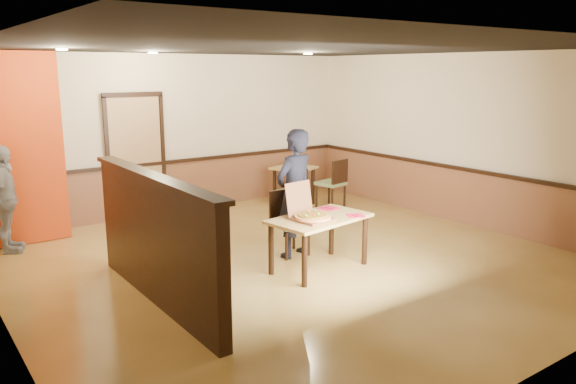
# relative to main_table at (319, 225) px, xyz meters

# --- Properties ---
(floor) EXTENTS (7.00, 7.00, 0.00)m
(floor) POSITION_rel_main_table_xyz_m (-0.11, 0.42, -0.59)
(floor) COLOR tan
(floor) RESTS_ON ground
(ceiling) EXTENTS (7.00, 7.00, 0.00)m
(ceiling) POSITION_rel_main_table_xyz_m (-0.11, 0.42, 2.21)
(ceiling) COLOR black
(ceiling) RESTS_ON wall_back
(wall_back) EXTENTS (7.00, 0.00, 7.00)m
(wall_back) POSITION_rel_main_table_xyz_m (-0.11, 3.92, 0.81)
(wall_back) COLOR beige
(wall_back) RESTS_ON floor
(wall_right) EXTENTS (0.00, 7.00, 7.00)m
(wall_right) POSITION_rel_main_table_xyz_m (3.39, 0.42, 0.81)
(wall_right) COLOR beige
(wall_right) RESTS_ON floor
(wainscot_back) EXTENTS (7.00, 0.04, 0.90)m
(wainscot_back) POSITION_rel_main_table_xyz_m (-0.11, 3.89, -0.14)
(wainscot_back) COLOR brown
(wainscot_back) RESTS_ON floor
(chair_rail_back) EXTENTS (7.00, 0.06, 0.06)m
(chair_rail_back) POSITION_rel_main_table_xyz_m (-0.11, 3.87, 0.33)
(chair_rail_back) COLOR black
(chair_rail_back) RESTS_ON wall_back
(wainscot_right) EXTENTS (0.04, 7.00, 0.90)m
(wainscot_right) POSITION_rel_main_table_xyz_m (3.36, 0.42, -0.14)
(wainscot_right) COLOR brown
(wainscot_right) RESTS_ON floor
(chair_rail_right) EXTENTS (0.06, 7.00, 0.06)m
(chair_rail_right) POSITION_rel_main_table_xyz_m (3.34, 0.42, 0.33)
(chair_rail_right) COLOR black
(chair_rail_right) RESTS_ON wall_right
(back_door) EXTENTS (0.90, 0.06, 2.10)m
(back_door) POSITION_rel_main_table_xyz_m (-0.91, 3.88, 0.46)
(back_door) COLOR tan
(back_door) RESTS_ON wall_back
(booth_partition) EXTENTS (0.20, 3.10, 1.44)m
(booth_partition) POSITION_rel_main_table_xyz_m (-2.11, 0.22, 0.15)
(booth_partition) COLOR black
(booth_partition) RESTS_ON floor
(red_accent_panel) EXTENTS (1.60, 0.20, 2.78)m
(red_accent_panel) POSITION_rel_main_table_xyz_m (-3.01, 3.42, 0.81)
(red_accent_panel) COLOR #C3390D
(red_accent_panel) RESTS_ON floor
(spot_a) EXTENTS (0.14, 0.14, 0.02)m
(spot_a) POSITION_rel_main_table_xyz_m (-2.41, 2.22, 2.19)
(spot_a) COLOR beige
(spot_a) RESTS_ON ceiling
(spot_b) EXTENTS (0.14, 0.14, 0.02)m
(spot_b) POSITION_rel_main_table_xyz_m (-0.91, 2.92, 2.19)
(spot_b) COLOR beige
(spot_b) RESTS_ON ceiling
(spot_c) EXTENTS (0.14, 0.14, 0.02)m
(spot_c) POSITION_rel_main_table_xyz_m (1.29, 1.92, 2.19)
(spot_c) COLOR beige
(spot_c) RESTS_ON ceiling
(main_table) EXTENTS (1.39, 0.92, 0.70)m
(main_table) POSITION_rel_main_table_xyz_m (0.00, 0.00, 0.00)
(main_table) COLOR tan
(main_table) RESTS_ON floor
(diner_chair) EXTENTS (0.46, 0.46, 0.89)m
(diner_chair) POSITION_rel_main_table_xyz_m (0.05, 0.76, -0.10)
(diner_chair) COLOR olive
(diner_chair) RESTS_ON floor
(side_chair_left) EXTENTS (0.44, 0.44, 0.83)m
(side_chair_left) POSITION_rel_main_table_xyz_m (1.39, 2.43, -0.14)
(side_chair_left) COLOR olive
(side_chair_left) RESTS_ON floor
(side_chair_right) EXTENTS (0.53, 0.53, 0.92)m
(side_chair_right) POSITION_rel_main_table_xyz_m (2.30, 2.42, -0.09)
(side_chair_right) COLOR olive
(side_chair_right) RESTS_ON floor
(side_table) EXTENTS (0.87, 0.87, 0.73)m
(side_table) POSITION_rel_main_table_xyz_m (1.84, 3.04, -0.03)
(side_table) COLOR tan
(side_table) RESTS_ON floor
(diner) EXTENTS (0.72, 0.55, 1.76)m
(diner) POSITION_rel_main_table_xyz_m (0.06, 0.62, 0.29)
(diner) COLOR black
(diner) RESTS_ON floor
(passerby) EXTENTS (0.66, 0.96, 1.52)m
(passerby) POSITION_rel_main_table_xyz_m (-3.11, 3.11, 0.17)
(passerby) COLOR #999AA2
(passerby) RESTS_ON floor
(pizza_box) EXTENTS (0.48, 0.54, 0.45)m
(pizza_box) POSITION_rel_main_table_xyz_m (-0.18, -0.03, 0.16)
(pizza_box) COLOR brown
(pizza_box) RESTS_ON main_table
(pizza) EXTENTS (0.47, 0.47, 0.03)m
(pizza) POSITION_rel_main_table_xyz_m (-0.17, -0.08, 0.15)
(pizza) COLOR #CD864A
(pizza) RESTS_ON pizza_box
(napkin_near) EXTENTS (0.28, 0.28, 0.01)m
(napkin_near) POSITION_rel_main_table_xyz_m (0.42, -0.22, 0.11)
(napkin_near) COLOR red
(napkin_near) RESTS_ON main_table
(napkin_far) EXTENTS (0.27, 0.27, 0.01)m
(napkin_far) POSITION_rel_main_table_xyz_m (0.38, 0.28, 0.11)
(napkin_far) COLOR red
(napkin_far) RESTS_ON main_table
(condiment) EXTENTS (0.06, 0.06, 0.16)m
(condiment) POSITION_rel_main_table_xyz_m (1.94, 2.93, 0.22)
(condiment) COLOR brown
(condiment) RESTS_ON side_table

